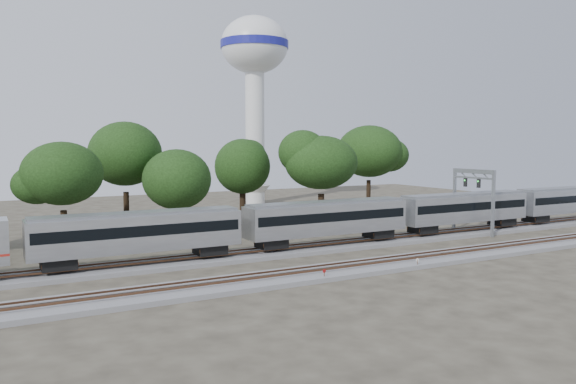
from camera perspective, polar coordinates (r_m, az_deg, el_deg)
name	(u,v)px	position (r m, az deg, el deg)	size (l,w,h in m)	color
ground	(270,270)	(50.80, -1.80, -7.88)	(160.00, 160.00, 0.00)	#383328
track_far	(243,256)	(56.06, -4.59, -6.47)	(160.00, 5.00, 0.73)	slate
track_near	(292,277)	(47.32, 0.42, -8.58)	(160.00, 5.00, 0.73)	slate
train	(402,212)	(66.27, 11.52, -1.99)	(117.32, 3.36, 4.95)	silver
switch_stand_red	(324,274)	(46.58, 3.71, -8.26)	(0.32, 0.09, 1.00)	#512D19
switch_stand_white	(417,262)	(52.24, 13.02, -6.96)	(0.30, 0.10, 0.97)	#512D19
switch_lever	(369,274)	(49.05, 8.19, -8.22)	(0.50, 0.30, 0.30)	#512D19
water_tower	(255,65)	(106.48, -3.41, 12.72)	(12.55, 12.55, 34.74)	silver
signal_gantry	(473,187)	(73.87, 18.31, 0.51)	(0.56, 6.67, 8.11)	gray
tree_2	(62,174)	(61.79, -21.95, 1.73)	(8.36, 8.36, 11.79)	black
tree_3	(125,154)	(70.88, -16.22, 3.73)	(10.21, 10.21, 14.40)	black
tree_4	(177,180)	(65.84, -11.22, 1.25)	(7.29, 7.29, 10.28)	black
tree_5	(242,166)	(77.40, -4.65, 2.60)	(8.31, 8.31, 11.71)	black
tree_6	(321,163)	(72.81, 3.41, 2.99)	(8.98, 8.98, 12.66)	black
tree_7	(369,151)	(91.36, 8.23, 4.11)	(10.23, 10.23, 14.42)	black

